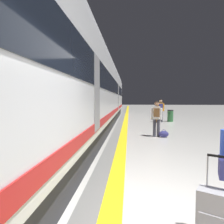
# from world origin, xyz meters

# --- Properties ---
(safety_line_strip) EXTENTS (0.36, 80.00, 0.01)m
(safety_line_strip) POSITION_xyz_m (-0.77, 10.00, 0.00)
(safety_line_strip) COLOR yellow
(safety_line_strip) RESTS_ON ground
(tactile_edge_band) EXTENTS (0.57, 80.00, 0.01)m
(tactile_edge_band) POSITION_xyz_m (-1.08, 10.00, 0.00)
(tactile_edge_band) COLOR slate
(tactile_edge_band) RESTS_ON ground
(high_speed_train) EXTENTS (2.94, 32.28, 4.97)m
(high_speed_train) POSITION_xyz_m (-2.83, 7.98, 2.50)
(high_speed_train) COLOR #38383D
(high_speed_train) RESTS_ON ground
(rolling_suitcase_foreground) EXTENTS (0.44, 0.38, 1.12)m
(rolling_suitcase_foreground) POSITION_xyz_m (0.47, -0.21, 0.39)
(rolling_suitcase_foreground) COLOR #9E9EA3
(rolling_suitcase_foreground) RESTS_ON ground
(passenger_near) EXTENTS (0.52, 0.34, 1.66)m
(passenger_near) POSITION_xyz_m (0.76, 7.07, 0.98)
(passenger_near) COLOR #383842
(passenger_near) RESTS_ON ground
(duffel_bag_near) EXTENTS (0.44, 0.26, 0.36)m
(duffel_bag_near) POSITION_xyz_m (1.08, 6.96, 0.15)
(duffel_bag_near) COLOR navy
(duffel_bag_near) RESTS_ON ground
(passenger_mid) EXTENTS (0.54, 0.34, 1.74)m
(passenger_mid) POSITION_xyz_m (1.85, 13.13, 1.03)
(passenger_mid) COLOR #383842
(passenger_mid) RESTS_ON ground
(duffel_bag_mid) EXTENTS (0.44, 0.26, 0.36)m
(duffel_bag_mid) POSITION_xyz_m (1.53, 12.85, 0.15)
(duffel_bag_mid) COLOR brown
(duffel_bag_mid) RESTS_ON ground
(waste_bin) EXTENTS (0.46, 0.46, 0.91)m
(waste_bin) POSITION_xyz_m (2.66, 13.61, 0.46)
(waste_bin) COLOR #2D6638
(waste_bin) RESTS_ON ground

